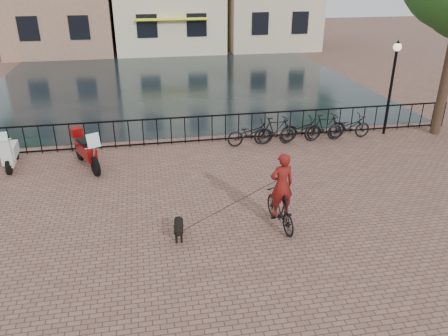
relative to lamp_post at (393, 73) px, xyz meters
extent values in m
plane|color=brown|center=(-7.20, -7.60, -2.38)|extent=(100.00, 100.00, 0.00)
plane|color=black|center=(-7.20, 9.70, -2.38)|extent=(20.00, 20.00, 0.00)
cube|color=black|center=(-7.20, 0.40, -1.38)|extent=(20.00, 0.05, 0.05)
cube|color=black|center=(-7.20, 0.40, -2.30)|extent=(20.00, 0.05, 0.05)
cube|color=yellow|center=(-6.70, 17.70, 0.22)|extent=(5.00, 0.60, 0.15)
cylinder|color=black|center=(-18.20, 19.40, 0.77)|extent=(0.36, 0.36, 6.30)
cylinder|color=black|center=(4.80, 19.40, 0.60)|extent=(0.36, 0.36, 5.95)
cylinder|color=black|center=(0.00, 0.00, -0.78)|extent=(0.10, 0.10, 3.20)
sphere|color=beige|center=(0.00, 0.00, 0.92)|extent=(0.30, 0.30, 0.30)
imported|color=black|center=(-6.00, -5.68, -1.88)|extent=(0.65, 1.71, 1.00)
imported|color=maroon|center=(-6.00, -5.68, -1.08)|extent=(0.76, 0.55, 1.96)
imported|color=black|center=(-5.40, -0.20, -1.93)|extent=(1.76, 0.72, 0.90)
imported|color=black|center=(-4.45, -0.20, -1.88)|extent=(1.69, 0.58, 1.00)
imported|color=black|center=(-3.50, -0.20, -1.93)|extent=(1.79, 0.84, 0.90)
imported|color=black|center=(-2.55, -0.20, -1.88)|extent=(1.70, 0.64, 1.00)
imported|color=black|center=(-1.60, -0.20, -1.93)|extent=(1.74, 0.68, 0.90)
camera|label=1|loc=(-9.09, -14.58, 3.46)|focal=35.00mm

